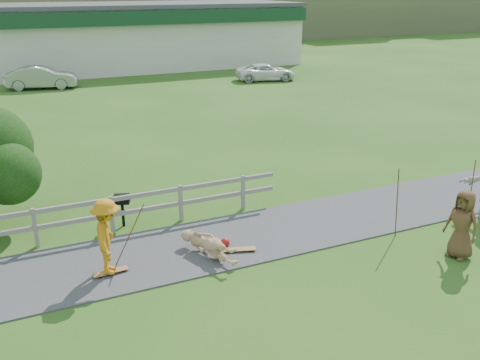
{
  "coord_description": "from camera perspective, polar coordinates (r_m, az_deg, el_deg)",
  "views": [
    {
      "loc": [
        -4.43,
        -10.44,
        6.53
      ],
      "look_at": [
        1.3,
        2.0,
        1.5
      ],
      "focal_mm": 40.0,
      "sensor_mm": 36.0,
      "label": 1
    }
  ],
  "objects": [
    {
      "name": "strip_mall",
      "position": [
        46.33,
        -14.62,
        14.64
      ],
      "size": [
        32.5,
        10.75,
        5.1
      ],
      "color": "beige",
      "rests_on": "ground"
    },
    {
      "name": "pole_spec_right",
      "position": [
        16.41,
        23.39,
        -1.31
      ],
      "size": [
        0.03,
        0.03,
        1.98
      ],
      "primitive_type": "cylinder",
      "color": "#513720",
      "rests_on": "ground"
    },
    {
      "name": "ground",
      "position": [
        13.09,
        -1.52,
        -9.79
      ],
      "size": [
        260.0,
        260.0,
        0.0
      ],
      "primitive_type": "plane",
      "color": "#275117",
      "rests_on": "ground"
    },
    {
      "name": "car_silver",
      "position": [
        38.25,
        -20.45,
        10.21
      ],
      "size": [
        4.73,
        2.48,
        1.48
      ],
      "primitive_type": "imported",
      "rotation": [
        0.0,
        0.0,
        1.36
      ],
      "color": "#94959A",
      "rests_on": "ground"
    },
    {
      "name": "car_white",
      "position": [
        39.23,
        2.79,
        11.42
      ],
      "size": [
        4.57,
        2.77,
        1.19
      ],
      "primitive_type": "imported",
      "rotation": [
        0.0,
        0.0,
        1.37
      ],
      "color": "white",
      "rests_on": "ground"
    },
    {
      "name": "bbq",
      "position": [
        15.57,
        -12.41,
        -3.22
      ],
      "size": [
        0.53,
        0.47,
        0.95
      ],
      "primitive_type": null,
      "rotation": [
        0.0,
        0.0,
        -0.36
      ],
      "color": "black",
      "rests_on": "ground"
    },
    {
      "name": "pole_spec_left",
      "position": [
        14.97,
        16.4,
        -2.41
      ],
      "size": [
        0.03,
        0.03,
        2.0
      ],
      "primitive_type": "cylinder",
      "color": "#513720",
      "rests_on": "ground"
    },
    {
      "name": "spectator_c",
      "position": [
        14.48,
        22.62,
        -4.39
      ],
      "size": [
        0.73,
        0.97,
        1.79
      ],
      "primitive_type": "imported",
      "rotation": [
        0.0,
        0.0,
        4.91
      ],
      "color": "brown",
      "rests_on": "ground"
    },
    {
      "name": "skater_fallen",
      "position": [
        13.61,
        -3.36,
        -6.96
      ],
      "size": [
        1.89,
        1.04,
        0.67
      ],
      "primitive_type": "imported",
      "rotation": [
        0.0,
        0.0,
        0.34
      ],
      "color": "tan",
      "rests_on": "ground"
    },
    {
      "name": "helmet",
      "position": [
        14.19,
        -1.6,
        -6.69
      ],
      "size": [
        0.25,
        0.25,
        0.25
      ],
      "primitive_type": "sphere",
      "color": "#A81712",
      "rests_on": "ground"
    },
    {
      "name": "path",
      "position": [
        14.3,
        -3.92,
        -6.97
      ],
      "size": [
        34.0,
        3.0,
        0.04
      ],
      "primitive_type": "cube",
      "color": "#353538",
      "rests_on": "ground"
    },
    {
      "name": "skater_rider",
      "position": [
        12.9,
        -13.92,
        -6.28
      ],
      "size": [
        0.96,
        1.32,
        1.84
      ],
      "primitive_type": "imported",
      "rotation": [
        0.0,
        0.0,
        1.32
      ],
      "color": "#BF7311",
      "rests_on": "ground"
    },
    {
      "name": "longboard_rider",
      "position": [
        13.3,
        -13.6,
        -9.65
      ],
      "size": [
        0.85,
        0.28,
        0.09
      ],
      "primitive_type": null,
      "rotation": [
        0.0,
        0.0,
        0.09
      ],
      "color": "olive",
      "rests_on": "ground"
    },
    {
      "name": "fence",
      "position": [
        14.92,
        -23.44,
        -4.53
      ],
      "size": [
        15.05,
        0.1,
        1.1
      ],
      "color": "slate",
      "rests_on": "ground"
    },
    {
      "name": "longboard_fallen",
      "position": [
        13.93,
        -0.1,
        -7.57
      ],
      "size": [
        0.89,
        0.46,
        0.1
      ],
      "primitive_type": null,
      "rotation": [
        0.0,
        0.0,
        -0.3
      ],
      "color": "olive",
      "rests_on": "ground"
    },
    {
      "name": "pole_rider",
      "position": [
        13.38,
        -11.72,
        -5.39
      ],
      "size": [
        0.03,
        0.03,
        1.71
      ],
      "primitive_type": "cylinder",
      "color": "#513720",
      "rests_on": "ground"
    }
  ]
}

